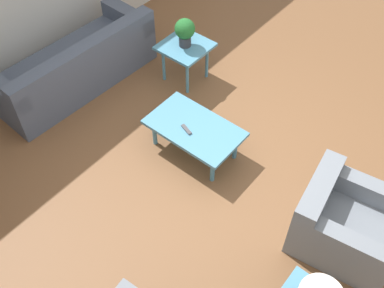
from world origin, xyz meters
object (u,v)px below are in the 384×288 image
at_px(armchair, 343,223).
at_px(potted_plant, 185,31).
at_px(sofa, 76,66).
at_px(side_table_plant, 185,50).
at_px(coffee_table, 194,130).

relative_size(armchair, potted_plant, 2.75).
xyz_separation_m(sofa, potted_plant, (-1.01, -0.97, 0.46)).
xyz_separation_m(armchair, potted_plant, (2.71, -0.91, 0.46)).
bearing_deg(side_table_plant, armchair, 161.46).
relative_size(coffee_table, side_table_plant, 1.78).
bearing_deg(sofa, armchair, 93.37).
xyz_separation_m(armchair, side_table_plant, (2.71, -0.91, 0.17)).
distance_m(sofa, potted_plant, 1.48).
relative_size(sofa, potted_plant, 5.89).
bearing_deg(armchair, side_table_plant, 62.85).
height_order(armchair, side_table_plant, armchair).
xyz_separation_m(armchair, coffee_table, (1.81, 0.00, 0.06)).
height_order(coffee_table, potted_plant, potted_plant).
relative_size(sofa, side_table_plant, 3.71).
bearing_deg(side_table_plant, potted_plant, 170.54).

